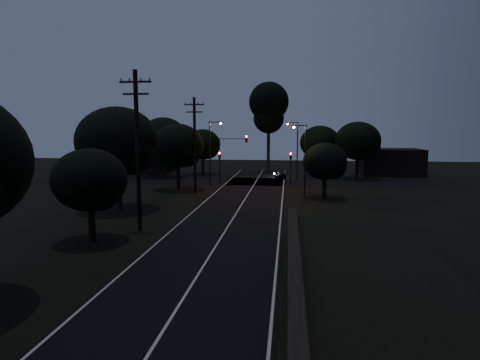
# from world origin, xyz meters

# --- Properties ---
(ground) EXTENTS (160.00, 160.00, 0.00)m
(ground) POSITION_xyz_m (0.00, 0.00, 0.00)
(ground) COLOR black
(road_surface) EXTENTS (60.00, 70.00, 0.03)m
(road_surface) POSITION_xyz_m (0.00, 31.12, 0.01)
(road_surface) COLOR black
(road_surface) RESTS_ON ground
(retaining_wall) EXTENTS (6.93, 26.00, 1.60)m
(retaining_wall) POSITION_xyz_m (7.74, 3.00, 0.62)
(retaining_wall) COLOR black
(retaining_wall) RESTS_ON ground
(utility_pole_mid) EXTENTS (2.20, 0.30, 11.00)m
(utility_pole_mid) POSITION_xyz_m (-6.00, 15.00, 5.74)
(utility_pole_mid) COLOR black
(utility_pole_mid) RESTS_ON ground
(utility_pole_far) EXTENTS (2.20, 0.30, 10.50)m
(utility_pole_far) POSITION_xyz_m (-6.00, 32.00, 5.48)
(utility_pole_far) COLOR black
(utility_pole_far) RESTS_ON ground
(tree_left_b) EXTENTS (4.62, 4.62, 5.88)m
(tree_left_b) POSITION_xyz_m (-7.84, 11.91, 3.81)
(tree_left_b) COLOR black
(tree_left_b) RESTS_ON ground
(tree_left_c) EXTENTS (7.12, 7.12, 9.00)m
(tree_left_c) POSITION_xyz_m (-10.25, 21.86, 5.82)
(tree_left_c) COLOR black
(tree_left_c) RESTS_ON ground
(tree_left_d) EXTENTS (6.05, 6.05, 7.68)m
(tree_left_d) POSITION_xyz_m (-8.29, 33.88, 4.98)
(tree_left_d) COLOR black
(tree_left_d) RESTS_ON ground
(tree_far_nw) EXTENTS (5.55, 5.55, 7.03)m
(tree_far_nw) POSITION_xyz_m (-8.80, 49.89, 4.55)
(tree_far_nw) COLOR black
(tree_far_nw) RESTS_ON ground
(tree_far_w) EXTENTS (6.87, 6.87, 8.76)m
(tree_far_w) POSITION_xyz_m (-13.76, 45.86, 5.69)
(tree_far_w) COLOR black
(tree_far_w) RESTS_ON ground
(tree_far_ne) EXTENTS (5.98, 5.98, 7.56)m
(tree_far_ne) POSITION_xyz_m (9.21, 49.88, 4.89)
(tree_far_ne) COLOR black
(tree_far_ne) RESTS_ON ground
(tree_far_e) EXTENTS (6.38, 6.38, 8.09)m
(tree_far_e) POSITION_xyz_m (14.23, 46.87, 5.24)
(tree_far_e) COLOR black
(tree_far_e) RESTS_ON ground
(tree_right_a) EXTENTS (4.47, 4.47, 5.68)m
(tree_right_a) POSITION_xyz_m (8.16, 29.91, 3.68)
(tree_right_a) COLOR black
(tree_right_a) RESTS_ON ground
(tall_pine) EXTENTS (6.46, 6.46, 14.68)m
(tall_pine) POSITION_xyz_m (1.00, 55.00, 10.58)
(tall_pine) COLOR black
(tall_pine) RESTS_ON ground
(building_left) EXTENTS (10.00, 8.00, 4.40)m
(building_left) POSITION_xyz_m (-20.00, 52.00, 2.20)
(building_left) COLOR black
(building_left) RESTS_ON ground
(building_right) EXTENTS (9.00, 7.00, 4.00)m
(building_right) POSITION_xyz_m (20.00, 53.00, 2.00)
(building_right) COLOR black
(building_right) RESTS_ON ground
(signal_left) EXTENTS (0.28, 0.35, 4.10)m
(signal_left) POSITION_xyz_m (-4.60, 39.99, 2.84)
(signal_left) COLOR black
(signal_left) RESTS_ON ground
(signal_right) EXTENTS (0.28, 0.35, 4.10)m
(signal_right) POSITION_xyz_m (4.60, 39.99, 2.84)
(signal_right) COLOR black
(signal_right) RESTS_ON ground
(signal_mast) EXTENTS (3.70, 0.35, 6.25)m
(signal_mast) POSITION_xyz_m (-2.91, 39.99, 4.34)
(signal_mast) COLOR black
(signal_mast) RESTS_ON ground
(streetlight_a) EXTENTS (1.66, 0.26, 8.00)m
(streetlight_a) POSITION_xyz_m (-5.31, 38.00, 4.64)
(streetlight_a) COLOR black
(streetlight_a) RESTS_ON ground
(streetlight_b) EXTENTS (1.66, 0.26, 8.00)m
(streetlight_b) POSITION_xyz_m (5.31, 44.00, 4.64)
(streetlight_b) COLOR black
(streetlight_b) RESTS_ON ground
(streetlight_c) EXTENTS (1.46, 0.26, 7.50)m
(streetlight_c) POSITION_xyz_m (5.83, 30.00, 4.35)
(streetlight_c) COLOR black
(streetlight_c) RESTS_ON ground
(car) EXTENTS (1.91, 3.29, 1.05)m
(car) POSITION_xyz_m (3.20, 46.00, 0.53)
(car) COLOR black
(car) RESTS_ON ground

